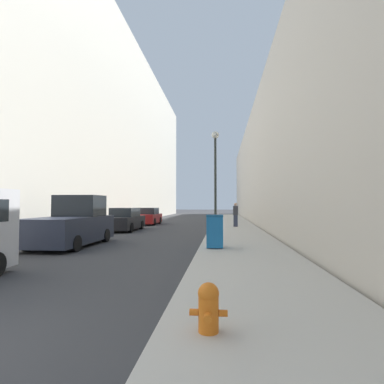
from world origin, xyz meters
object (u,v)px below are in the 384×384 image
fire_hydrant (208,306)px  trash_bin (215,231)px  parked_sedan_near (125,220)px  pickup_truck (73,225)px  lamppost (215,171)px  parked_sedan_far (148,217)px  pedestrian_on_sidewalk (236,215)px

fire_hydrant → trash_bin: size_ratio=0.51×
parked_sedan_near → pickup_truck: bearing=-89.4°
lamppost → parked_sedan_far: size_ratio=1.42×
pedestrian_on_sidewalk → parked_sedan_near: bearing=-160.1°
lamppost → parked_sedan_far: (-6.37, 10.64, -2.94)m
trash_bin → parked_sedan_far: (-6.45, 14.96, -0.09)m
fire_hydrant → pedestrian_on_sidewalk: 19.14m
parked_sedan_near → pedestrian_on_sidewalk: pedestrian_on_sidewalk is taller
trash_bin → pedestrian_on_sidewalk: size_ratio=0.71×
fire_hydrant → pedestrian_on_sidewalk: pedestrian_on_sidewalk is taller
pickup_truck → parked_sedan_far: pickup_truck is taller
fire_hydrant → parked_sedan_far: parked_sedan_far is taller
trash_bin → parked_sedan_far: 16.29m
pickup_truck → parked_sedan_near: (-0.08, 7.53, -0.20)m
trash_bin → pedestrian_on_sidewalk: bearing=83.5°
fire_hydrant → pickup_truck: 10.93m
lamppost → parked_sedan_far: lamppost is taller
trash_bin → lamppost: bearing=91.0°
parked_sedan_near → parked_sedan_far: bearing=89.7°
trash_bin → parked_sedan_near: parked_sedan_near is taller
pedestrian_on_sidewalk → trash_bin: bearing=-96.5°
trash_bin → lamppost: size_ratio=0.23×
parked_sedan_near → fire_hydrant: bearing=-68.0°
trash_bin → lamppost: (-0.08, 4.32, 2.85)m
fire_hydrant → trash_bin: (-0.11, 7.77, 0.32)m
lamppost → pickup_truck: size_ratio=1.17×
parked_sedan_near → pedestrian_on_sidewalk: bearing=19.9°
parked_sedan_far → pedestrian_on_sidewalk: pedestrian_on_sidewalk is taller
trash_bin → parked_sedan_far: size_ratio=0.32×
trash_bin → parked_sedan_far: bearing=113.3°
parked_sedan_far → lamppost: bearing=-59.1°
fire_hydrant → trash_bin: trash_bin is taller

